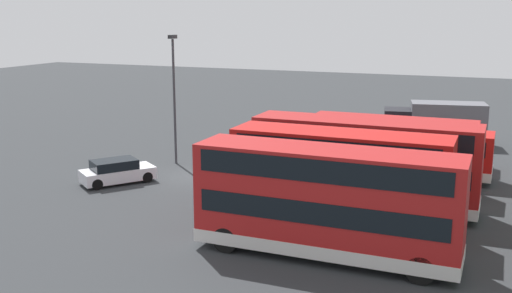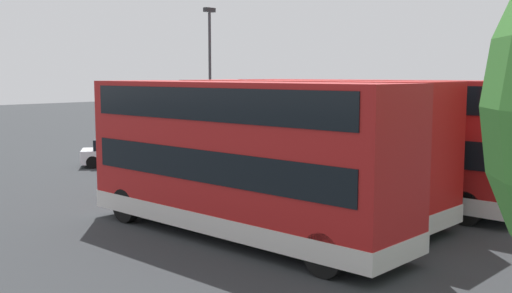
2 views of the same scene
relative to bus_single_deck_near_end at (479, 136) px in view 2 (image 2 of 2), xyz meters
The scene contains 9 objects.
ground_plane 13.93m from the bus_single_deck_near_end, 49.77° to the right, with size 140.00×140.00×0.00m, color #2D3033.
bus_single_deck_near_end is the anchor object (origin of this frame).
bus_single_deck_second 3.61m from the bus_single_deck_near_end, ahead, with size 2.64×11.88×2.95m.
bus_single_deck_third 7.11m from the bus_single_deck_near_end, ahead, with size 2.82×10.44×2.95m.
bus_double_decker_fourth 10.82m from the bus_single_deck_near_end, ahead, with size 2.62×11.48×4.55m.
bus_double_decker_fifth 14.26m from the bus_single_deck_near_end, ahead, with size 2.64×10.09×4.55m.
bus_double_decker_sixth 17.92m from the bus_single_deck_near_end, ahead, with size 2.62×10.84×4.55m.
car_hatchback_silver 18.40m from the bus_single_deck_near_end, 49.77° to the right, with size 4.46×3.94×1.43m.
lamp_post_tall 15.04m from the bus_single_deck_near_end, 64.59° to the right, with size 0.70×0.30×8.50m.
Camera 2 is at (21.43, 23.35, 4.77)m, focal length 43.05 mm.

